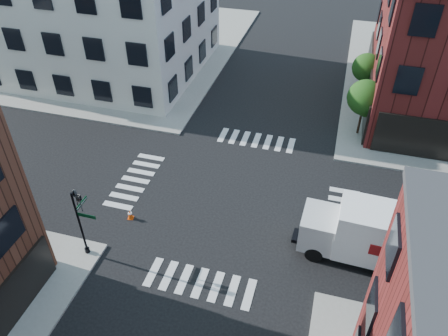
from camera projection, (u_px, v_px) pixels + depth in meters
ground at (233, 198)px, 28.66m from camera, size 120.00×120.00×0.00m
sidewalk_nw at (101, 43)px, 48.99m from camera, size 30.00×30.00×0.15m
building_nw at (84, 10)px, 41.43m from camera, size 22.00×16.00×11.00m
tree_near at (366, 99)px, 32.63m from camera, size 2.69×2.69×4.49m
tree_far at (367, 69)px, 37.35m from camera, size 2.43×2.43×4.07m
signal_pole at (81, 217)px, 23.28m from camera, size 1.29×1.24×4.60m
box_truck at (378, 236)px, 23.47m from camera, size 8.12×2.75×3.63m
traffic_cone at (130, 215)px, 27.03m from camera, size 0.42×0.42×0.65m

